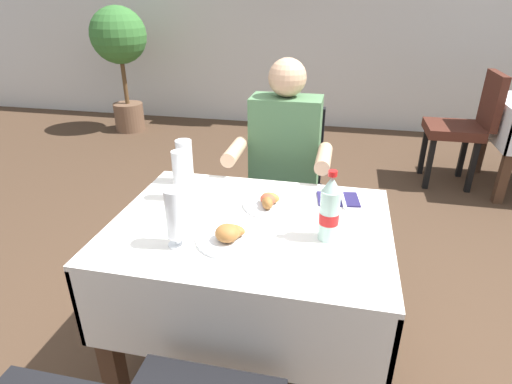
{
  "coord_description": "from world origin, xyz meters",
  "views": [
    {
      "loc": [
        0.17,
        -1.34,
        1.54
      ],
      "look_at": [
        -0.13,
        0.09,
        0.84
      ],
      "focal_mm": 29.1,
      "sensor_mm": 36.0,
      "label": 1
    }
  ],
  "objects_px": {
    "beer_glass_middle": "(185,161)",
    "beer_glass_right": "(176,217)",
    "chair_far_diner_seat": "(282,185)",
    "napkin_cutlery_set": "(338,199)",
    "beer_glass_left": "(180,175)",
    "main_dining_table": "(251,262)",
    "seated_diner_far": "(283,167)",
    "plate_near_camera": "(231,235)",
    "cola_bottle_primary": "(330,210)",
    "potted_plant_corner": "(120,48)",
    "background_chair_left": "(466,123)",
    "plate_far_diner": "(272,202)"
  },
  "relations": [
    {
      "from": "beer_glass_middle",
      "to": "beer_glass_right",
      "type": "distance_m",
      "value": 0.53
    },
    {
      "from": "chair_far_diner_seat",
      "to": "napkin_cutlery_set",
      "type": "relative_size",
      "value": 4.97
    },
    {
      "from": "beer_glass_left",
      "to": "beer_glass_middle",
      "type": "distance_m",
      "value": 0.17
    },
    {
      "from": "main_dining_table",
      "to": "chair_far_diner_seat",
      "type": "xyz_separation_m",
      "value": [
        0.0,
        0.79,
        -0.02
      ]
    },
    {
      "from": "seated_diner_far",
      "to": "beer_glass_left",
      "type": "bearing_deg",
      "value": -122.31
    },
    {
      "from": "beer_glass_left",
      "to": "beer_glass_middle",
      "type": "xyz_separation_m",
      "value": [
        -0.05,
        0.17,
        -0.01
      ]
    },
    {
      "from": "plate_near_camera",
      "to": "cola_bottle_primary",
      "type": "bearing_deg",
      "value": 14.63
    },
    {
      "from": "napkin_cutlery_set",
      "to": "potted_plant_corner",
      "type": "relative_size",
      "value": 0.14
    },
    {
      "from": "plate_near_camera",
      "to": "beer_glass_middle",
      "type": "xyz_separation_m",
      "value": [
        -0.33,
        0.44,
        0.08
      ]
    },
    {
      "from": "seated_diner_far",
      "to": "chair_far_diner_seat",
      "type": "bearing_deg",
      "value": 100.79
    },
    {
      "from": "plate_near_camera",
      "to": "beer_glass_right",
      "type": "relative_size",
      "value": 1.2
    },
    {
      "from": "seated_diner_far",
      "to": "beer_glass_right",
      "type": "height_order",
      "value": "seated_diner_far"
    },
    {
      "from": "seated_diner_far",
      "to": "beer_glass_middle",
      "type": "distance_m",
      "value": 0.57
    },
    {
      "from": "seated_diner_far",
      "to": "beer_glass_right",
      "type": "bearing_deg",
      "value": -104.39
    },
    {
      "from": "beer_glass_middle",
      "to": "cola_bottle_primary",
      "type": "distance_m",
      "value": 0.75
    },
    {
      "from": "main_dining_table",
      "to": "chair_far_diner_seat",
      "type": "height_order",
      "value": "chair_far_diner_seat"
    },
    {
      "from": "potted_plant_corner",
      "to": "main_dining_table",
      "type": "bearing_deg",
      "value": -54.89
    },
    {
      "from": "seated_diner_far",
      "to": "background_chair_left",
      "type": "bearing_deg",
      "value": 52.16
    },
    {
      "from": "plate_far_diner",
      "to": "potted_plant_corner",
      "type": "xyz_separation_m",
      "value": [
        -2.32,
        3.06,
        0.2
      ]
    },
    {
      "from": "main_dining_table",
      "to": "seated_diner_far",
      "type": "xyz_separation_m",
      "value": [
        0.02,
        0.68,
        0.14
      ]
    },
    {
      "from": "plate_far_diner",
      "to": "napkin_cutlery_set",
      "type": "height_order",
      "value": "plate_far_diner"
    },
    {
      "from": "seated_diner_far",
      "to": "beer_glass_left",
      "type": "xyz_separation_m",
      "value": [
        -0.35,
        -0.55,
        0.15
      ]
    },
    {
      "from": "plate_near_camera",
      "to": "beer_glass_middle",
      "type": "distance_m",
      "value": 0.56
    },
    {
      "from": "main_dining_table",
      "to": "beer_glass_middle",
      "type": "distance_m",
      "value": 0.56
    },
    {
      "from": "plate_far_diner",
      "to": "beer_glass_left",
      "type": "height_order",
      "value": "beer_glass_left"
    },
    {
      "from": "plate_near_camera",
      "to": "plate_far_diner",
      "type": "xyz_separation_m",
      "value": [
        0.1,
        0.29,
        -0.01
      ]
    },
    {
      "from": "plate_near_camera",
      "to": "plate_far_diner",
      "type": "relative_size",
      "value": 0.98
    },
    {
      "from": "beer_glass_middle",
      "to": "napkin_cutlery_set",
      "type": "xyz_separation_m",
      "value": [
        0.69,
        -0.04,
        -0.1
      ]
    },
    {
      "from": "background_chair_left",
      "to": "potted_plant_corner",
      "type": "xyz_separation_m",
      "value": [
        -3.58,
        0.85,
        0.42
      ]
    },
    {
      "from": "plate_far_diner",
      "to": "beer_glass_middle",
      "type": "height_order",
      "value": "beer_glass_middle"
    },
    {
      "from": "plate_far_diner",
      "to": "beer_glass_right",
      "type": "xyz_separation_m",
      "value": [
        -0.26,
        -0.35,
        0.09
      ]
    },
    {
      "from": "seated_diner_far",
      "to": "potted_plant_corner",
      "type": "relative_size",
      "value": 0.89
    },
    {
      "from": "main_dining_table",
      "to": "plate_near_camera",
      "type": "height_order",
      "value": "plate_near_camera"
    },
    {
      "from": "chair_far_diner_seat",
      "to": "beer_glass_left",
      "type": "xyz_separation_m",
      "value": [
        -0.33,
        -0.66,
        0.31
      ]
    },
    {
      "from": "seated_diner_far",
      "to": "beer_glass_middle",
      "type": "relative_size",
      "value": 6.34
    },
    {
      "from": "beer_glass_middle",
      "to": "beer_glass_left",
      "type": "bearing_deg",
      "value": -74.77
    },
    {
      "from": "plate_near_camera",
      "to": "background_chair_left",
      "type": "height_order",
      "value": "background_chair_left"
    },
    {
      "from": "plate_near_camera",
      "to": "napkin_cutlery_set",
      "type": "distance_m",
      "value": 0.53
    },
    {
      "from": "seated_diner_far",
      "to": "napkin_cutlery_set",
      "type": "relative_size",
      "value": 6.45
    },
    {
      "from": "plate_far_diner",
      "to": "beer_glass_middle",
      "type": "relative_size",
      "value": 1.3
    },
    {
      "from": "napkin_cutlery_set",
      "to": "background_chair_left",
      "type": "distance_m",
      "value": 2.34
    },
    {
      "from": "seated_diner_far",
      "to": "beer_glass_left",
      "type": "distance_m",
      "value": 0.67
    },
    {
      "from": "chair_far_diner_seat",
      "to": "plate_near_camera",
      "type": "xyz_separation_m",
      "value": [
        -0.04,
        -0.93,
        0.23
      ]
    },
    {
      "from": "chair_far_diner_seat",
      "to": "seated_diner_far",
      "type": "xyz_separation_m",
      "value": [
        0.02,
        -0.11,
        0.16
      ]
    },
    {
      "from": "background_chair_left",
      "to": "plate_near_camera",
      "type": "bearing_deg",
      "value": -118.58
    },
    {
      "from": "plate_far_diner",
      "to": "background_chair_left",
      "type": "bearing_deg",
      "value": 60.21
    },
    {
      "from": "chair_far_diner_seat",
      "to": "seated_diner_far",
      "type": "relative_size",
      "value": 0.77
    },
    {
      "from": "main_dining_table",
      "to": "beer_glass_right",
      "type": "xyz_separation_m",
      "value": [
        -0.21,
        -0.21,
        0.29
      ]
    },
    {
      "from": "napkin_cutlery_set",
      "to": "background_chair_left",
      "type": "relative_size",
      "value": 0.2
    },
    {
      "from": "seated_diner_far",
      "to": "potted_plant_corner",
      "type": "bearing_deg",
      "value": 132.02
    }
  ]
}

